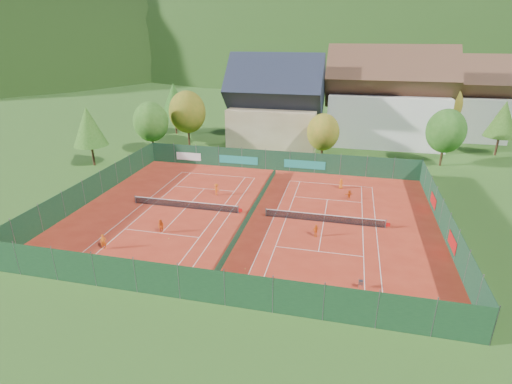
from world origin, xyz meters
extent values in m
plane|color=#2A551A|center=(0.00, 0.00, -0.02)|extent=(600.00, 600.00, 0.00)
cube|color=#AD2B19|center=(0.00, 0.00, 0.01)|extent=(40.00, 32.00, 0.01)
cube|color=white|center=(-8.00, 11.88, 0.01)|extent=(10.97, 0.06, 0.00)
cube|color=white|center=(-8.00, -11.88, 0.01)|extent=(10.97, 0.06, 0.00)
cube|color=white|center=(-13.48, 0.00, 0.01)|extent=(0.06, 23.77, 0.00)
cube|color=white|center=(-2.51, 0.00, 0.01)|extent=(0.06, 23.77, 0.00)
cube|color=white|center=(-12.12, 0.00, 0.01)|extent=(0.06, 23.77, 0.00)
cube|color=white|center=(-3.88, 0.00, 0.01)|extent=(0.06, 23.77, 0.00)
cube|color=white|center=(-8.00, 6.40, 0.01)|extent=(8.23, 0.06, 0.00)
cube|color=white|center=(-8.00, -6.40, 0.01)|extent=(8.23, 0.06, 0.00)
cube|color=white|center=(-8.00, 0.00, 0.01)|extent=(0.06, 12.80, 0.00)
cube|color=white|center=(8.00, 11.88, 0.01)|extent=(10.97, 0.06, 0.00)
cube|color=white|center=(8.00, -11.88, 0.01)|extent=(10.97, 0.06, 0.00)
cube|color=white|center=(2.51, 0.00, 0.01)|extent=(0.06, 23.77, 0.00)
cube|color=white|center=(13.48, 0.00, 0.01)|extent=(0.06, 23.77, 0.00)
cube|color=white|center=(3.88, 0.00, 0.01)|extent=(0.06, 23.77, 0.00)
cube|color=white|center=(12.12, 0.00, 0.01)|extent=(0.06, 23.77, 0.00)
cube|color=white|center=(8.00, 6.40, 0.01)|extent=(8.23, 0.06, 0.00)
cube|color=white|center=(8.00, -6.40, 0.01)|extent=(8.23, 0.06, 0.00)
cube|color=white|center=(8.00, 0.00, 0.01)|extent=(0.06, 12.80, 0.00)
cylinder|color=#59595B|center=(-14.40, 0.00, 0.51)|extent=(0.10, 0.10, 1.02)
cylinder|color=#59595B|center=(-1.60, 0.00, 0.51)|extent=(0.10, 0.10, 1.02)
cube|color=black|center=(-8.00, 0.00, 0.46)|extent=(12.80, 0.02, 0.86)
cube|color=white|center=(-8.00, 0.00, 0.89)|extent=(12.80, 0.04, 0.06)
cube|color=red|center=(-1.35, 0.00, 0.45)|extent=(0.40, 0.04, 0.40)
cylinder|color=#59595B|center=(1.60, 0.00, 0.51)|extent=(0.10, 0.10, 1.02)
cylinder|color=#59595B|center=(14.40, 0.00, 0.51)|extent=(0.10, 0.10, 1.02)
cube|color=black|center=(8.00, 0.00, 0.46)|extent=(12.80, 0.02, 0.86)
cube|color=white|center=(8.00, 0.00, 0.89)|extent=(12.80, 0.04, 0.06)
cube|color=red|center=(14.65, 0.00, 0.45)|extent=(0.40, 0.04, 0.40)
cube|color=#163D25|center=(0.00, 0.00, 0.50)|extent=(0.03, 28.80, 1.00)
cube|color=#153A23|center=(0.00, 16.00, 1.50)|extent=(40.00, 0.04, 3.00)
cube|color=teal|center=(-6.00, 15.94, 1.20)|extent=(6.00, 0.03, 1.20)
cube|color=teal|center=(4.00, 15.94, 1.20)|extent=(6.00, 0.03, 1.20)
cube|color=silver|center=(-14.00, 15.94, 1.20)|extent=(4.00, 0.03, 1.20)
cube|color=#13361C|center=(0.00, -16.00, 1.50)|extent=(40.00, 0.04, 3.00)
cube|color=#163C21|center=(-20.00, 0.00, 1.50)|extent=(0.04, 32.00, 3.00)
cube|color=#133621|center=(20.00, 0.00, 1.50)|extent=(0.04, 32.00, 3.00)
cube|color=#B21414|center=(19.94, -4.00, 1.20)|extent=(0.03, 3.00, 1.20)
cube|color=#B21414|center=(19.94, 6.00, 1.20)|extent=(0.03, 3.00, 1.20)
cube|color=#C8B68D|center=(-3.00, 30.00, 3.50)|extent=(15.00, 12.00, 7.00)
cube|color=#1E2333|center=(-3.00, 30.00, 10.00)|extent=(16.20, 12.00, 12.00)
cube|color=silver|center=(16.00, 36.00, 4.50)|extent=(20.00, 11.00, 9.00)
cube|color=brown|center=(16.00, 36.00, 11.75)|extent=(21.60, 11.00, 11.00)
cube|color=silver|center=(30.00, 44.00, 4.00)|extent=(16.00, 10.00, 8.00)
cube|color=brown|center=(30.00, 44.00, 10.50)|extent=(17.28, 10.00, 10.00)
cylinder|color=#4C321B|center=(-22.00, 20.00, 1.40)|extent=(0.36, 0.36, 2.80)
ellipsoid|color=#2D611B|center=(-22.00, 20.00, 5.40)|extent=(5.72, 5.72, 6.58)
cylinder|color=#412617|center=(-18.00, 26.00, 1.57)|extent=(0.36, 0.36, 3.15)
ellipsoid|color=olive|center=(-18.00, 26.00, 6.07)|extent=(6.44, 6.44, 7.40)
cylinder|color=#4D2C1B|center=(-24.00, 34.00, 1.75)|extent=(0.36, 0.36, 3.50)
cone|color=#225618|center=(-24.00, 34.00, 6.75)|extent=(5.60, 5.60, 6.50)
cylinder|color=#412A17|center=(6.00, 22.00, 1.22)|extent=(0.36, 0.36, 2.45)
ellipsoid|color=olive|center=(6.00, 22.00, 4.72)|extent=(5.01, 5.01, 5.76)
cylinder|color=#412D17|center=(24.00, 24.00, 1.40)|extent=(0.36, 0.36, 2.80)
ellipsoid|color=#265A19|center=(24.00, 24.00, 5.40)|extent=(5.72, 5.72, 6.58)
cylinder|color=#422517|center=(34.00, 32.00, 1.57)|extent=(0.36, 0.36, 3.15)
cone|color=#2A5418|center=(34.00, 32.00, 6.07)|extent=(5.04, 5.04, 5.85)
cylinder|color=#462919|center=(-28.00, 12.00, 1.57)|extent=(0.36, 0.36, 3.15)
cone|color=#2F621C|center=(-28.00, 12.00, 6.07)|extent=(5.04, 5.04, 5.85)
cylinder|color=#482F1A|center=(26.00, 40.00, 1.75)|extent=(0.36, 0.36, 3.50)
ellipsoid|color=olive|center=(26.00, 40.00, 6.75)|extent=(7.15, 7.15, 8.22)
ellipsoid|color=black|center=(10.00, 300.00, -42.35)|extent=(440.00, 440.00, 242.00)
cylinder|color=slate|center=(11.61, -11.59, 0.40)|extent=(0.02, 0.02, 0.80)
cylinder|color=slate|center=(11.91, -11.59, 0.40)|extent=(0.02, 0.02, 0.80)
cylinder|color=slate|center=(11.61, -11.29, 0.40)|extent=(0.02, 0.02, 0.80)
cylinder|color=slate|center=(11.91, -11.29, 0.40)|extent=(0.02, 0.02, 0.80)
cube|color=slate|center=(11.76, -11.44, 0.55)|extent=(0.34, 0.34, 0.30)
ellipsoid|color=#CCD833|center=(11.76, -11.44, 0.58)|extent=(0.28, 0.28, 0.16)
sphere|color=#CCD833|center=(-6.76, -7.31, 0.03)|extent=(0.07, 0.07, 0.07)
sphere|color=#CCD833|center=(2.05, -10.87, 0.03)|extent=(0.07, 0.07, 0.07)
imported|color=orange|center=(-11.88, -10.53, 0.76)|extent=(0.66, 0.57, 1.52)
imported|color=#D64B13|center=(-8.00, -6.32, 0.76)|extent=(0.78, 0.63, 1.51)
imported|color=#D85413|center=(-5.75, 4.74, 0.76)|extent=(1.09, 0.78, 1.52)
imported|color=#DF5E13|center=(7.44, -3.45, 0.67)|extent=(0.78, 0.79, 1.34)
imported|color=#D25E12|center=(9.44, 10.60, 0.68)|extent=(0.68, 0.46, 1.35)
imported|color=#D54F13|center=(10.54, 7.04, 0.61)|extent=(1.19, 0.79, 1.23)
camera|label=1|loc=(9.72, -39.52, 19.19)|focal=28.00mm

